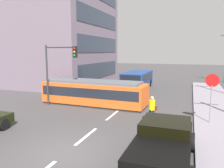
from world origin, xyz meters
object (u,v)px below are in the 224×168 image
streetcar_tram (94,92)px  pickup_truck_parked (164,143)px  city_bus (137,79)px  stop_sign (212,88)px  pedestrian_crossing (152,108)px  traffic_light_mast (59,63)px

streetcar_tram → pickup_truck_parked: (6.43, -7.92, -0.22)m
city_bus → stop_sign: 13.69m
streetcar_tram → pedestrian_crossing: streetcar_tram is taller
stop_sign → pedestrian_crossing: bearing=-164.3°
pickup_truck_parked → stop_sign: bearing=69.6°
city_bus → pedestrian_crossing: city_bus is taller
pedestrian_crossing → pickup_truck_parked: size_ratio=0.33×
traffic_light_mast → pedestrian_crossing: bearing=-14.7°
streetcar_tram → pickup_truck_parked: 10.20m
city_bus → traffic_light_mast: bearing=-109.7°
city_bus → traffic_light_mast: traffic_light_mast is taller
streetcar_tram → stop_sign: 8.90m
stop_sign → traffic_light_mast: size_ratio=0.60×
stop_sign → traffic_light_mast: (-10.87, 1.08, 1.17)m
city_bus → traffic_light_mast: (-3.78, -10.58, 2.28)m
pedestrian_crossing → stop_sign: stop_sign is taller
streetcar_tram → pickup_truck_parked: streetcar_tram is taller
streetcar_tram → pedestrian_crossing: (5.22, -3.33, -0.07)m
pickup_truck_parked → city_bus: bearing=106.3°
city_bus → pedestrian_crossing: size_ratio=3.58×
streetcar_tram → stop_sign: bearing=-15.8°
streetcar_tram → stop_sign: stop_sign is taller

